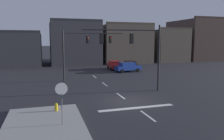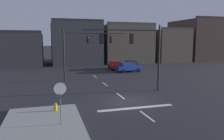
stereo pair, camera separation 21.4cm
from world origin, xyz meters
The scene contains 12 objects.
ground_plane centered at (0.00, 0.00, 0.00)m, with size 400.00×400.00×0.00m, color #232328.
sidewalk_near_corner centered at (-7.17, -4.00, 0.07)m, with size 5.00×8.00×0.15m, color gray.
stop_bar_paint centered at (0.00, -2.00, 0.00)m, with size 6.40×0.50×0.01m, color silver.
lane_centreline centered at (0.00, 2.00, 0.00)m, with size 0.16×26.40×0.01m.
signal_mast_near_side centered at (2.28, 3.16, 4.78)m, with size 8.18×0.50×7.02m.
signal_mast_far_side centered at (-2.04, 11.95, 4.74)m, with size 8.75×1.06×6.83m.
stop_sign centered at (-6.05, -4.29, 2.14)m, with size 0.76×0.64×2.83m.
car_lot_nearside centered at (5.31, 21.13, 0.86)m, with size 2.16×4.55×1.61m.
car_lot_middle centered at (6.54, 17.24, 0.86)m, with size 4.59×2.28×1.61m.
car_lot_farside centered at (7.91, 19.68, 0.86)m, with size 2.26×4.59×1.61m.
fire_hydrant centered at (-6.27, -1.39, 0.33)m, with size 0.40×0.30×0.75m.
building_row centered at (14.08, 33.95, 4.54)m, with size 54.54×13.64×11.21m.
Camera 2 is at (-6.71, -18.00, 5.43)m, focal length 35.45 mm.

